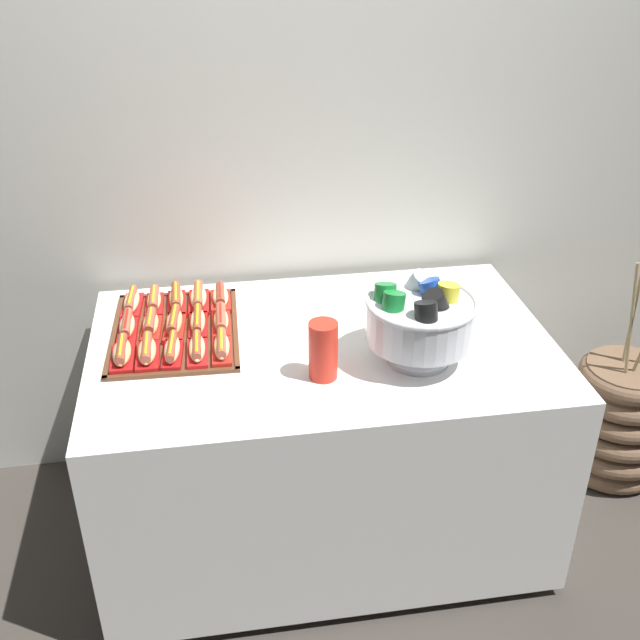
# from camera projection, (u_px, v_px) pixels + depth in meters

# --- Properties ---
(ground_plane) EXTENTS (10.00, 10.00, 0.00)m
(ground_plane) POSITION_uv_depth(u_px,v_px,m) (321.00, 522.00, 2.81)
(ground_plane) COLOR #38332D
(back_wall) EXTENTS (6.00, 0.10, 2.60)m
(back_wall) POSITION_uv_depth(u_px,v_px,m) (296.00, 134.00, 2.64)
(back_wall) COLOR beige
(back_wall) RESTS_ON ground_plane
(buffet_table) EXTENTS (1.47, 0.92, 0.79)m
(buffet_table) POSITION_uv_depth(u_px,v_px,m) (322.00, 434.00, 2.60)
(buffet_table) COLOR white
(buffet_table) RESTS_ON ground_plane
(floor_vase) EXTENTS (0.43, 0.43, 0.95)m
(floor_vase) POSITION_uv_depth(u_px,v_px,m) (617.00, 419.00, 2.97)
(floor_vase) COLOR brown
(floor_vase) RESTS_ON ground_plane
(serving_tray) EXTENTS (0.42, 0.54, 0.01)m
(serving_tray) POSITION_uv_depth(u_px,v_px,m) (175.00, 331.00, 2.46)
(serving_tray) COLOR #56331E
(serving_tray) RESTS_ON buffet_table
(hot_dog_0) EXTENTS (0.07, 0.16, 0.06)m
(hot_dog_0) POSITION_uv_depth(u_px,v_px,m) (122.00, 353.00, 2.29)
(hot_dog_0) COLOR #B21414
(hot_dog_0) RESTS_ON serving_tray
(hot_dog_1) EXTENTS (0.07, 0.16, 0.06)m
(hot_dog_1) POSITION_uv_depth(u_px,v_px,m) (147.00, 352.00, 2.30)
(hot_dog_1) COLOR #B21414
(hot_dog_1) RESTS_ON serving_tray
(hot_dog_2) EXTENTS (0.07, 0.17, 0.06)m
(hot_dog_2) POSITION_uv_depth(u_px,v_px,m) (172.00, 350.00, 2.30)
(hot_dog_2) COLOR #B21414
(hot_dog_2) RESTS_ON serving_tray
(hot_dog_3) EXTENTS (0.06, 0.17, 0.06)m
(hot_dog_3) POSITION_uv_depth(u_px,v_px,m) (197.00, 349.00, 2.31)
(hot_dog_3) COLOR red
(hot_dog_3) RESTS_ON serving_tray
(hot_dog_4) EXTENTS (0.07, 0.16, 0.06)m
(hot_dog_4) POSITION_uv_depth(u_px,v_px,m) (222.00, 347.00, 2.32)
(hot_dog_4) COLOR red
(hot_dog_4) RESTS_ON serving_tray
(hot_dog_5) EXTENTS (0.06, 0.17, 0.06)m
(hot_dog_5) POSITION_uv_depth(u_px,v_px,m) (127.00, 326.00, 2.43)
(hot_dog_5) COLOR #B21414
(hot_dog_5) RESTS_ON serving_tray
(hot_dog_6) EXTENTS (0.07, 0.16, 0.06)m
(hot_dog_6) POSITION_uv_depth(u_px,v_px,m) (151.00, 325.00, 2.44)
(hot_dog_6) COLOR red
(hot_dog_6) RESTS_ON serving_tray
(hot_dog_7) EXTENTS (0.08, 0.18, 0.06)m
(hot_dog_7) POSITION_uv_depth(u_px,v_px,m) (174.00, 323.00, 2.45)
(hot_dog_7) COLOR red
(hot_dog_7) RESTS_ON serving_tray
(hot_dog_8) EXTENTS (0.07, 0.18, 0.06)m
(hot_dog_8) POSITION_uv_depth(u_px,v_px,m) (198.00, 322.00, 2.46)
(hot_dog_8) COLOR #B21414
(hot_dog_8) RESTS_ON serving_tray
(hot_dog_9) EXTENTS (0.06, 0.16, 0.06)m
(hot_dog_9) POSITION_uv_depth(u_px,v_px,m) (221.00, 321.00, 2.46)
(hot_dog_9) COLOR red
(hot_dog_9) RESTS_ON serving_tray
(hot_dog_10) EXTENTS (0.07, 0.18, 0.06)m
(hot_dog_10) POSITION_uv_depth(u_px,v_px,m) (132.00, 302.00, 2.57)
(hot_dog_10) COLOR red
(hot_dog_10) RESTS_ON serving_tray
(hot_dog_11) EXTENTS (0.06, 0.16, 0.06)m
(hot_dog_11) POSITION_uv_depth(u_px,v_px,m) (154.00, 301.00, 2.58)
(hot_dog_11) COLOR red
(hot_dog_11) RESTS_ON serving_tray
(hot_dog_12) EXTENTS (0.06, 0.18, 0.06)m
(hot_dog_12) POSITION_uv_depth(u_px,v_px,m) (176.00, 299.00, 2.59)
(hot_dog_12) COLOR red
(hot_dog_12) RESTS_ON serving_tray
(hot_dog_13) EXTENTS (0.07, 0.18, 0.06)m
(hot_dog_13) POSITION_uv_depth(u_px,v_px,m) (199.00, 298.00, 2.60)
(hot_dog_13) COLOR red
(hot_dog_13) RESTS_ON serving_tray
(hot_dog_14) EXTENTS (0.07, 0.15, 0.06)m
(hot_dog_14) POSITION_uv_depth(u_px,v_px,m) (221.00, 297.00, 2.61)
(hot_dog_14) COLOR red
(hot_dog_14) RESTS_ON serving_tray
(punch_bowl) EXTENTS (0.34, 0.34, 0.26)m
(punch_bowl) POSITION_uv_depth(u_px,v_px,m) (420.00, 318.00, 2.25)
(punch_bowl) COLOR silver
(punch_bowl) RESTS_ON buffet_table
(cup_stack) EXTENTS (0.09, 0.09, 0.18)m
(cup_stack) POSITION_uv_depth(u_px,v_px,m) (323.00, 350.00, 2.20)
(cup_stack) COLOR red
(cup_stack) RESTS_ON buffet_table
(donut) EXTENTS (0.13, 0.13, 0.03)m
(donut) POSITION_uv_depth(u_px,v_px,m) (393.00, 302.00, 2.61)
(donut) COLOR brown
(donut) RESTS_ON buffet_table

